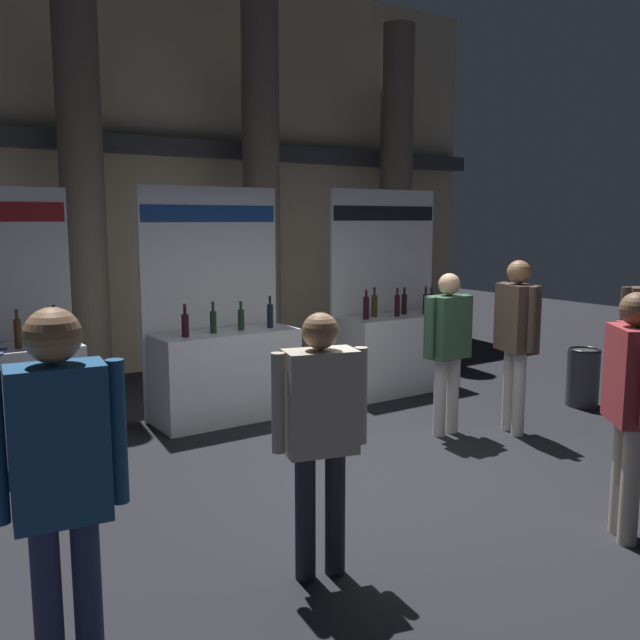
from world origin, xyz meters
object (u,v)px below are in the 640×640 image
visitor_1 (320,422)px  visitor_2 (632,393)px  visitor_5 (448,338)px  trash_bin (583,377)px  exhibitor_booth_1 (225,364)px  visitor_0 (61,472)px  exhibitor_booth_2 (397,343)px  visitor_4 (516,329)px

visitor_1 → visitor_2: 2.12m
visitor_5 → trash_bin: bearing=-6.4°
exhibitor_booth_1 → visitor_2: exhibitor_booth_1 is taller
visitor_0 → visitor_5: visitor_0 is taller
visitor_0 → visitor_2: bearing=0.3°
visitor_0 → exhibitor_booth_2: bearing=43.5°
visitor_0 → visitor_5: 4.54m
exhibitor_booth_1 → trash_bin: bearing=-26.8°
visitor_2 → exhibitor_booth_2: bearing=-160.9°
visitor_5 → exhibitor_booth_1: bearing=129.1°
exhibitor_booth_1 → trash_bin: size_ratio=3.71×
exhibitor_booth_2 → visitor_2: (-1.38, -3.99, 0.41)m
visitor_0 → visitor_1: 1.57m
trash_bin → visitor_0: size_ratio=0.38×
visitor_1 → exhibitor_booth_2: bearing=-121.0°
visitor_1 → visitor_4: visitor_4 is taller
visitor_5 → visitor_1: bearing=-151.9°
exhibitor_booth_1 → visitor_5: bearing=-47.5°
visitor_5 → exhibitor_booth_2: bearing=62.1°
visitor_2 → visitor_5: (0.62, 2.33, -0.04)m
exhibitor_booth_1 → visitor_4: size_ratio=1.43×
visitor_1 → visitor_4: size_ratio=0.92×
exhibitor_booth_2 → visitor_5: bearing=-114.6°
visitor_2 → exhibitor_booth_1: bearing=-128.3°
trash_bin → visitor_1: visitor_1 is taller
exhibitor_booth_1 → visitor_2: size_ratio=1.48×
exhibitor_booth_2 → visitor_5: size_ratio=1.55×
visitor_4 → visitor_5: visitor_4 is taller
exhibitor_booth_2 → visitor_2: size_ratio=1.49×
visitor_2 → visitor_4: visitor_4 is taller
exhibitor_booth_1 → visitor_0: size_ratio=1.40×
trash_bin → visitor_2: 3.56m
trash_bin → visitor_4: 1.66m
visitor_4 → visitor_2: bearing=-13.4°
visitor_0 → visitor_4: visitor_0 is taller
exhibitor_booth_2 → visitor_2: bearing=-109.0°
visitor_0 → visitor_2: (3.52, -0.45, -0.06)m
visitor_1 → visitor_2: (1.98, -0.74, 0.05)m
exhibitor_booth_2 → visitor_1: size_ratio=1.56×
visitor_2 → visitor_1: bearing=-72.3°
visitor_4 → exhibitor_booth_2: bearing=-166.3°
visitor_0 → visitor_4: 4.98m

